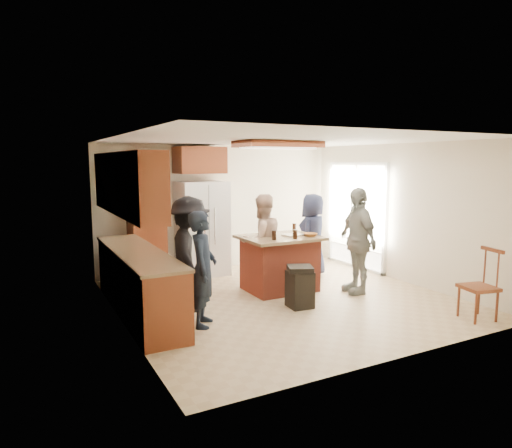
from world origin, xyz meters
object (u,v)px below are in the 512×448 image
person_counter (189,254)px  spindle_chair (480,287)px  trash_bin (300,286)px  person_behind_right (313,235)px  refrigerator (202,228)px  person_front_left (203,269)px  kitchen_island (280,263)px  person_behind_left (262,242)px  person_side_right (357,240)px

person_counter → spindle_chair: (3.41, -2.25, -0.39)m
trash_bin → spindle_chair: 2.49m
person_behind_right → refrigerator: 2.12m
person_behind_right → spindle_chair: size_ratio=1.58×
person_behind_right → refrigerator: bearing=-64.4°
person_front_left → person_counter: size_ratio=0.92×
person_front_left → person_counter: bearing=23.7°
refrigerator → kitchen_island: (0.76, -1.64, -0.43)m
person_behind_right → person_counter: bearing=-16.3°
person_front_left → refrigerator: (1.01, 2.62, 0.13)m
person_counter → trash_bin: size_ratio=2.67×
person_counter → kitchen_island: (1.71, 0.29, -0.37)m
person_behind_left → person_front_left: bearing=34.5°
person_behind_right → trash_bin: (-1.26, -1.49, -0.47)m
person_behind_right → person_side_right: (0.02, -1.25, 0.09)m
person_counter → spindle_chair: bearing=-108.7°
person_behind_left → trash_bin: bearing=86.4°
person_behind_left → person_counter: bearing=16.0°
person_behind_right → kitchen_island: (-1.05, -0.55, -0.31)m
person_side_right → person_counter: size_ratio=1.04×
person_behind_left → refrigerator: size_ratio=0.90×
refrigerator → person_front_left: bearing=-111.0°
person_behind_left → kitchen_island: person_behind_left is taller
spindle_chair → person_counter: bearing=146.6°
person_behind_right → spindle_chair: 3.17m
person_front_left → person_behind_right: 3.20m
person_behind_left → trash_bin: 1.29m
kitchen_island → person_side_right: bearing=-33.0°
person_counter → trash_bin: (1.50, -0.65, -0.52)m
person_behind_left → trash_bin: person_behind_left is taller
person_front_left → refrigerator: size_ratio=0.86×
person_behind_left → trash_bin: size_ratio=2.58×
person_front_left → person_behind_right: size_ratio=0.98×
kitchen_island → spindle_chair: bearing=-56.1°
person_counter → spindle_chair: 4.10m
refrigerator → kitchen_island: size_ratio=1.41×
person_front_left → refrigerator: refrigerator is taller
person_side_right → person_front_left: bearing=-73.4°
person_counter → refrigerator: bearing=-11.5°
person_front_left → person_side_right: person_side_right is taller
person_behind_left → kitchen_island: size_ratio=1.27×
kitchen_island → spindle_chair: size_ratio=1.29×
kitchen_island → person_behind_right: bearing=27.5°
spindle_chair → kitchen_island: bearing=123.9°
person_front_left → person_side_right: (2.84, 0.28, 0.11)m
person_front_left → person_behind_left: bearing=-23.3°
person_counter → trash_bin: 1.72m
kitchen_island → person_front_left: bearing=-151.0°
person_side_right → trash_bin: person_side_right is taller
person_behind_left → spindle_chair: (1.91, -2.79, -0.36)m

